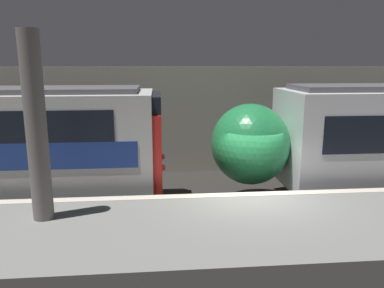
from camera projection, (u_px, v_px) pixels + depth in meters
ground_plane at (247, 233)px, 10.04m from camera, size 120.00×120.00×0.00m
platform at (268, 245)px, 8.17m from camera, size 40.00×3.60×1.16m
station_rear_barrier at (215, 120)px, 15.41m from camera, size 50.00×0.15×4.34m
support_pillar_near at (36, 128)px, 7.76m from camera, size 0.44×0.44×3.99m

